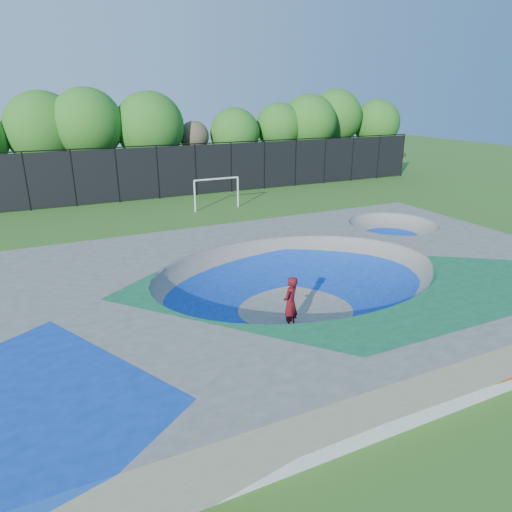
% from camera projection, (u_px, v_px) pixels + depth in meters
% --- Properties ---
extents(ground, '(120.00, 120.00, 0.00)m').
position_uv_depth(ground, '(298.00, 306.00, 17.25)').
color(ground, '#30621B').
rests_on(ground, ground).
extents(skate_deck, '(22.00, 14.00, 1.50)m').
position_uv_depth(skate_deck, '(299.00, 288.00, 17.00)').
color(skate_deck, gray).
rests_on(skate_deck, ground).
extents(skater, '(0.82, 0.75, 1.88)m').
position_uv_depth(skater, '(290.00, 303.00, 15.31)').
color(skater, '#B60E13').
rests_on(skater, ground).
extents(skateboard, '(0.75, 0.66, 0.05)m').
position_uv_depth(skateboard, '(290.00, 327.00, 15.62)').
color(skateboard, black).
rests_on(skateboard, ground).
extents(soccer_goal, '(3.30, 0.12, 2.18)m').
position_uv_depth(soccer_goal, '(217.00, 188.00, 31.37)').
color(soccer_goal, silver).
rests_on(soccer_goal, ground).
extents(fence, '(48.09, 0.09, 4.04)m').
position_uv_depth(fence, '(158.00, 171.00, 34.43)').
color(fence, black).
rests_on(fence, ground).
extents(treeline, '(54.35, 7.49, 8.66)m').
position_uv_depth(treeline, '(122.00, 127.00, 37.07)').
color(treeline, '#402820').
rests_on(treeline, ground).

